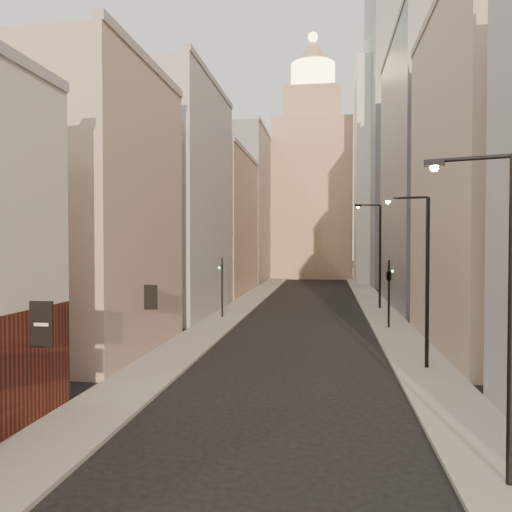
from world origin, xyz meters
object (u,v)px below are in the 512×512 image
(traffic_light_left, at_px, (222,277))
(clock_tower, at_px, (312,181))
(streetlamp_mid, at_px, (423,271))
(traffic_light_right, at_px, (389,276))
(streetlamp_near, at_px, (502,299))
(white_tower, at_px, (382,163))
(streetlamp_far, at_px, (377,250))

(traffic_light_left, bearing_deg, clock_tower, -89.49)
(streetlamp_mid, distance_m, traffic_light_right, 11.76)
(streetlamp_near, distance_m, streetlamp_mid, 11.94)
(clock_tower, xyz_separation_m, white_tower, (11.00, -14.00, 0.97))
(white_tower, bearing_deg, clock_tower, 128.16)
(streetlamp_mid, bearing_deg, traffic_light_left, 137.36)
(clock_tower, height_order, traffic_light_right, clock_tower)
(streetlamp_near, height_order, streetlamp_mid, streetlamp_mid)
(white_tower, bearing_deg, traffic_light_right, -95.17)
(streetlamp_near, bearing_deg, streetlamp_mid, 105.91)
(streetlamp_near, relative_size, streetlamp_mid, 0.99)
(clock_tower, bearing_deg, streetlamp_far, -80.66)
(white_tower, xyz_separation_m, traffic_light_right, (-3.79, -41.95, -14.72))
(traffic_light_left, height_order, traffic_light_right, same)
(streetlamp_mid, relative_size, traffic_light_right, 1.70)
(white_tower, relative_size, traffic_light_left, 8.30)
(white_tower, distance_m, streetlamp_near, 67.15)
(clock_tower, distance_m, traffic_light_left, 54.99)
(white_tower, distance_m, traffic_light_right, 44.62)
(streetlamp_far, distance_m, traffic_light_right, 10.92)
(streetlamp_mid, bearing_deg, streetlamp_far, 95.78)
(streetlamp_far, bearing_deg, traffic_light_right, -107.74)
(streetlamp_near, xyz_separation_m, streetlamp_far, (0.27, 34.44, 0.80))
(clock_tower, xyz_separation_m, streetlamp_far, (7.43, -45.17, -12.02))
(streetlamp_far, relative_size, traffic_light_right, 1.97)
(streetlamp_far, bearing_deg, streetlamp_mid, -106.60)
(clock_tower, relative_size, traffic_light_left, 8.98)
(clock_tower, xyz_separation_m, streetlamp_near, (7.16, -79.61, -12.82))
(clock_tower, height_order, white_tower, clock_tower)
(clock_tower, distance_m, streetlamp_far, 47.33)
(streetlamp_mid, height_order, traffic_light_left, streetlamp_mid)
(white_tower, bearing_deg, traffic_light_left, -113.35)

